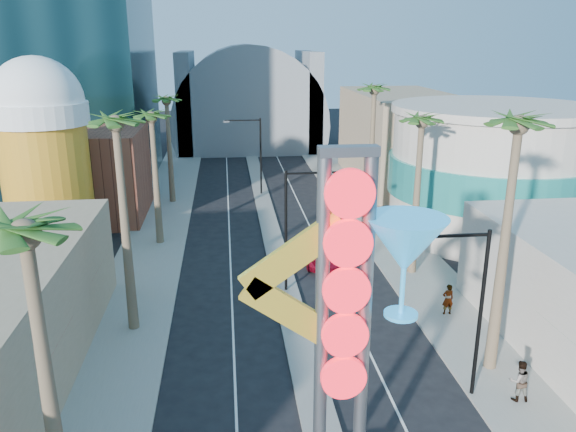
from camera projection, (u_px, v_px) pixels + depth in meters
The scene contains 22 objects.
sidewalk_west at pixel (161, 224), 49.39m from camera, with size 5.00×100.00×0.15m, color gray.
sidewalk_east at pixel (371, 216), 51.41m from camera, with size 5.00×100.00×0.15m, color gray.
median at pixel (266, 210), 53.24m from camera, with size 1.60×84.00×0.15m, color gray.
brick_filler_west at pixel (87, 174), 50.36m from camera, with size 10.00×10.00×8.00m, color brown.
filler_east at pixel (400, 138), 62.96m from camera, with size 10.00×20.00×10.00m, color #9B8264.
beer_mug at pixel (43, 148), 41.52m from camera, with size 7.00×7.00×14.50m.
turquoise_building at pixel (490, 171), 46.03m from camera, with size 16.60×16.60×10.60m.
canopy at pixel (249, 118), 84.22m from camera, with size 22.00×16.00×22.00m.
neon_sign at pixel (369, 308), 17.94m from camera, with size 6.53×2.60×12.55m.
streetlight_0 at pixel (295, 219), 34.80m from camera, with size 3.79×0.25×8.00m.
streetlight_1 at pixel (255, 149), 57.44m from camera, with size 3.79×0.25×8.00m.
streetlight_2 at pixel (472, 300), 24.09m from camera, with size 3.45×0.25×8.00m.
palm_0 at pixel (28, 255), 15.20m from camera, with size 2.40×2.40×11.70m.
palm_1 at pixel (117, 137), 28.21m from camera, with size 2.40×2.40×12.70m.
palm_2 at pixel (152, 125), 41.88m from camera, with size 2.40×2.40×11.20m.
palm_3 at pixel (167, 107), 53.26m from camera, with size 2.40×2.40×11.20m.
palm_5 at pixel (517, 142), 24.30m from camera, with size 2.40×2.40×13.20m.
palm_6 at pixel (421, 131), 36.08m from camera, with size 2.40×2.40×11.70m.
palm_7 at pixel (374, 98), 47.19m from camera, with size 2.40×2.40×12.70m.
red_pickup at pixel (320, 252), 40.80m from camera, with size 2.59×5.61×1.56m, color maroon.
pedestrian_a at pixel (448, 299), 32.65m from camera, with size 0.68×0.45×1.88m, color gray.
pedestrian_b at pixel (519, 381), 24.78m from camera, with size 0.94×0.73×1.93m, color gray.
Camera 1 is at (-3.57, -12.89, 15.48)m, focal length 35.00 mm.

